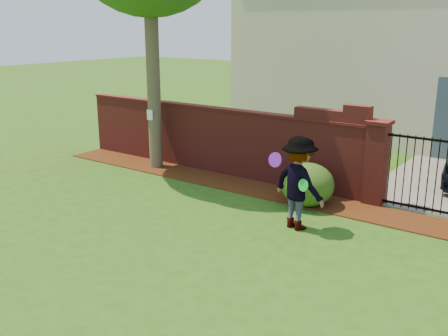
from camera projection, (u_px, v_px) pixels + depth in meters
The scene contains 11 objects.
ground at pixel (173, 237), 9.71m from camera, with size 80.00×80.00×0.01m, color #2C5715.
mulch_bed at pixel (233, 184), 12.84m from camera, with size 11.10×1.08×0.03m, color #3E1D0B.
brick_wall at pixel (215, 138), 13.71m from camera, with size 8.70×0.31×2.16m.
pillar_left at pixel (376, 162), 11.22m from camera, with size 0.50×0.50×1.88m.
iron_gate at pixel (428, 175), 10.62m from camera, with size 1.78×0.03×1.60m.
house at pixel (424, 45), 17.65m from camera, with size 12.40×6.40×6.30m.
paper_notice at pixel (150, 115), 13.84m from camera, with size 0.20×0.01×0.28m, color white.
shrub_left at pixel (307, 185), 11.24m from camera, with size 1.17×1.17×0.95m, color #224E17.
man at pixel (297, 184), 9.85m from camera, with size 1.18×0.68×1.83m, color gray.
frisbee_purple at pixel (275, 160), 9.99m from camera, with size 0.29×0.29×0.03m, color purple.
frisbee_green at pixel (303, 185), 9.54m from camera, with size 0.24×0.24×0.02m, color green.
Camera 1 is at (6.05, -6.73, 3.87)m, focal length 41.30 mm.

